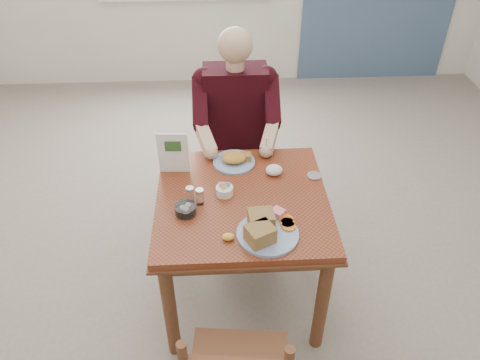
{
  "coord_description": "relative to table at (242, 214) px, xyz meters",
  "views": [
    {
      "loc": [
        -0.11,
        -1.88,
        2.32
      ],
      "look_at": [
        -0.01,
        0.0,
        0.87
      ],
      "focal_mm": 35.0,
      "sensor_mm": 36.0,
      "label": 1
    }
  ],
  "objects": [
    {
      "name": "floor",
      "position": [
        0.0,
        0.0,
        -0.64
      ],
      "size": [
        6.0,
        6.0,
        0.0
      ],
      "primitive_type": "plane",
      "color": "#72655C",
      "rests_on": "ground"
    },
    {
      "name": "lemon_wedge",
      "position": [
        -0.08,
        -0.3,
        0.13
      ],
      "size": [
        0.06,
        0.05,
        0.03
      ],
      "primitive_type": "ellipsoid",
      "rotation": [
        0.0,
        0.0,
        -0.08
      ],
      "color": "gold",
      "rests_on": "table"
    },
    {
      "name": "napkin",
      "position": [
        0.19,
        0.2,
        0.14
      ],
      "size": [
        0.12,
        0.11,
        0.06
      ],
      "primitive_type": "ellipsoid",
      "rotation": [
        0.0,
        0.0,
        0.42
      ],
      "color": "white",
      "rests_on": "table"
    },
    {
      "name": "metal_dish",
      "position": [
        0.41,
        0.16,
        0.12
      ],
      "size": [
        0.09,
        0.09,
        0.01
      ],
      "primitive_type": "cylinder",
      "rotation": [
        0.0,
        0.0,
        0.07
      ],
      "color": "silver",
      "rests_on": "table"
    },
    {
      "name": "table",
      "position": [
        0.0,
        0.0,
        0.0
      ],
      "size": [
        0.92,
        0.92,
        0.75
      ],
      "color": "brown",
      "rests_on": "ground"
    },
    {
      "name": "chair_far",
      "position": [
        0.0,
        0.8,
        -0.16
      ],
      "size": [
        0.42,
        0.42,
        0.95
      ],
      "color": "brown",
      "rests_on": "ground"
    },
    {
      "name": "diner",
      "position": [
        0.0,
        0.71,
        0.17
      ],
      "size": [
        0.53,
        0.56,
        1.39
      ],
      "color": "tan",
      "rests_on": "chair_far"
    },
    {
      "name": "near_plate",
      "position": [
        0.09,
        -0.28,
        0.15
      ],
      "size": [
        0.38,
        0.38,
        0.1
      ],
      "color": "white",
      "rests_on": "table"
    },
    {
      "name": "far_plate",
      "position": [
        -0.02,
        0.32,
        0.14
      ],
      "size": [
        0.25,
        0.25,
        0.07
      ],
      "color": "white",
      "rests_on": "table"
    },
    {
      "name": "caddy",
      "position": [
        -0.09,
        0.03,
        0.14
      ],
      "size": [
        0.1,
        0.1,
        0.07
      ],
      "color": "white",
      "rests_on": "table"
    },
    {
      "name": "shakers",
      "position": [
        -0.24,
        -0.03,
        0.16
      ],
      "size": [
        0.1,
        0.07,
        0.09
      ],
      "color": "white",
      "rests_on": "table"
    },
    {
      "name": "creamer",
      "position": [
        -0.29,
        -0.11,
        0.14
      ],
      "size": [
        0.13,
        0.13,
        0.05
      ],
      "color": "white",
      "rests_on": "table"
    },
    {
      "name": "menu",
      "position": [
        -0.37,
        0.26,
        0.24
      ],
      "size": [
        0.17,
        0.02,
        0.25
      ],
      "color": "white",
      "rests_on": "table"
    }
  ]
}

